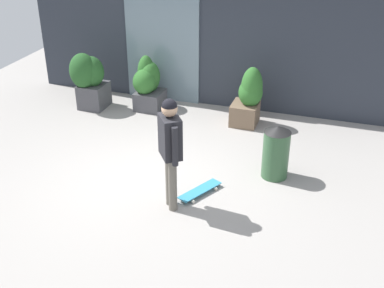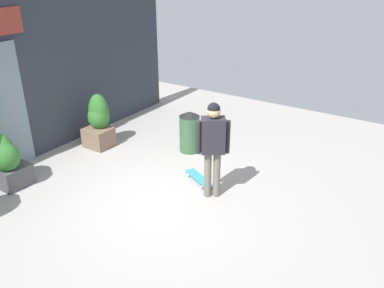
{
  "view_description": "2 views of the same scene",
  "coord_description": "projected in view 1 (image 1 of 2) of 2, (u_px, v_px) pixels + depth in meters",
  "views": [
    {
      "loc": [
        2.83,
        -6.61,
        4.41
      ],
      "look_at": [
        0.7,
        -0.16,
        0.84
      ],
      "focal_mm": 46.62,
      "sensor_mm": 36.0,
      "label": 1
    },
    {
      "loc": [
        -4.77,
        -3.77,
        3.88
      ],
      "look_at": [
        0.7,
        -0.16,
        0.84
      ],
      "focal_mm": 36.91,
      "sensor_mm": 36.0,
      "label": 2
    }
  ],
  "objects": [
    {
      "name": "planter_box_right",
      "position": [
        89.0,
        78.0,
        10.73
      ],
      "size": [
        0.7,
        0.72,
        1.25
      ],
      "color": "#47474C",
      "rests_on": "ground_plane"
    },
    {
      "name": "ground_plane",
      "position": [
        155.0,
        178.0,
        8.4
      ],
      "size": [
        12.0,
        12.0,
        0.0
      ],
      "primitive_type": "plane",
      "color": "#9E9993"
    },
    {
      "name": "skateboard",
      "position": [
        200.0,
        190.0,
        7.94
      ],
      "size": [
        0.55,
        0.81,
        0.08
      ],
      "rotation": [
        0.0,
        0.0,
        1.09
      ],
      "color": "teal",
      "rests_on": "ground_plane"
    },
    {
      "name": "trash_bin",
      "position": [
        276.0,
        152.0,
        8.24
      ],
      "size": [
        0.45,
        0.45,
        0.94
      ],
      "color": "#335938",
      "rests_on": "ground_plane"
    },
    {
      "name": "planter_box_left",
      "position": [
        148.0,
        83.0,
        10.77
      ],
      "size": [
        0.62,
        0.72,
        1.15
      ],
      "color": "#47474C",
      "rests_on": "ground_plane"
    },
    {
      "name": "planter_box_mid",
      "position": [
        249.0,
        97.0,
        10.02
      ],
      "size": [
        0.6,
        0.58,
        1.22
      ],
      "color": "brown",
      "rests_on": "ground_plane"
    },
    {
      "name": "skateboarder",
      "position": [
        170.0,
        143.0,
        7.15
      ],
      "size": [
        0.45,
        0.49,
        1.78
      ],
      "rotation": [
        0.0,
        0.0,
        0.63
      ],
      "color": "#666056",
      "rests_on": "ground_plane"
    },
    {
      "name": "building_facade",
      "position": [
        211.0,
        29.0,
        10.52
      ],
      "size": [
        8.35,
        0.31,
        3.36
      ],
      "color": "#2D333D",
      "rests_on": "ground_plane"
    }
  ]
}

